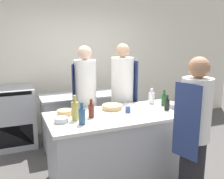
{
  "coord_description": "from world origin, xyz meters",
  "views": [
    {
      "loc": [
        -1.33,
        -2.82,
        1.92
      ],
      "look_at": [
        0.0,
        0.35,
        1.18
      ],
      "focal_mm": 40.0,
      "sensor_mm": 36.0,
      "label": 1
    }
  ],
  "objects_px": {
    "bottle_wine": "(91,110)",
    "stockpot": "(124,86)",
    "chef_at_stove": "(122,100)",
    "bottle_cooking_oil": "(164,99)",
    "bowl_ceramic_blue": "(177,106)",
    "bottle_water": "(75,110)",
    "bottle_vinegar": "(167,104)",
    "bowl_mixing_large": "(112,107)",
    "bowl_prep_small": "(65,112)",
    "bowl_wooden_salad": "(61,120)",
    "bottle_olive_oil": "(82,116)",
    "oven_range": "(14,117)",
    "cup": "(128,109)",
    "bottle_sauce": "(152,98)",
    "chef_at_prep_near": "(194,133)",
    "chef_at_pass_far": "(86,104)"
  },
  "relations": [
    {
      "from": "cup",
      "to": "bottle_wine",
      "type": "bearing_deg",
      "value": -178.73
    },
    {
      "from": "bottle_cooking_oil",
      "to": "bowl_ceramic_blue",
      "type": "xyz_separation_m",
      "value": [
        0.09,
        -0.19,
        -0.06
      ]
    },
    {
      "from": "bottle_olive_oil",
      "to": "chef_at_prep_near",
      "type": "bearing_deg",
      "value": -27.83
    },
    {
      "from": "chef_at_stove",
      "to": "stockpot",
      "type": "distance_m",
      "value": 0.56
    },
    {
      "from": "bottle_olive_oil",
      "to": "bottle_cooking_oil",
      "type": "distance_m",
      "value": 1.36
    },
    {
      "from": "chef_at_pass_far",
      "to": "bowl_prep_small",
      "type": "height_order",
      "value": "chef_at_pass_far"
    },
    {
      "from": "bottle_cooking_oil",
      "to": "bottle_water",
      "type": "distance_m",
      "value": 1.37
    },
    {
      "from": "bottle_sauce",
      "to": "bowl_mixing_large",
      "type": "distance_m",
      "value": 0.65
    },
    {
      "from": "bowl_ceramic_blue",
      "to": "cup",
      "type": "height_order",
      "value": "cup"
    },
    {
      "from": "bottle_vinegar",
      "to": "bowl_prep_small",
      "type": "xyz_separation_m",
      "value": [
        -1.33,
        0.32,
        -0.05
      ]
    },
    {
      "from": "bowl_mixing_large",
      "to": "bowl_wooden_salad",
      "type": "relative_size",
      "value": 1.7
    },
    {
      "from": "bottle_olive_oil",
      "to": "bottle_sauce",
      "type": "height_order",
      "value": "bottle_olive_oil"
    },
    {
      "from": "chef_at_stove",
      "to": "chef_at_pass_far",
      "type": "xyz_separation_m",
      "value": [
        -0.62,
        -0.0,
        -0.01
      ]
    },
    {
      "from": "chef_at_pass_far",
      "to": "bottle_water",
      "type": "bearing_deg",
      "value": 177.0
    },
    {
      "from": "chef_at_pass_far",
      "to": "bowl_wooden_salad",
      "type": "height_order",
      "value": "chef_at_pass_far"
    },
    {
      "from": "chef_at_prep_near",
      "to": "bowl_ceramic_blue",
      "type": "bearing_deg",
      "value": -39.96
    },
    {
      "from": "bowl_mixing_large",
      "to": "cup",
      "type": "distance_m",
      "value": 0.26
    },
    {
      "from": "chef_at_prep_near",
      "to": "bottle_water",
      "type": "height_order",
      "value": "chef_at_prep_near"
    },
    {
      "from": "bottle_vinegar",
      "to": "bottle_cooking_oil",
      "type": "xyz_separation_m",
      "value": [
        0.1,
        0.22,
        0.01
      ]
    },
    {
      "from": "bowl_prep_small",
      "to": "bowl_wooden_salad",
      "type": "distance_m",
      "value": 0.29
    },
    {
      "from": "bottle_wine",
      "to": "bottle_cooking_oil",
      "type": "relative_size",
      "value": 1.01
    },
    {
      "from": "oven_range",
      "to": "bowl_wooden_salad",
      "type": "xyz_separation_m",
      "value": [
        0.5,
        -1.76,
        0.44
      ]
    },
    {
      "from": "chef_at_stove",
      "to": "bowl_mixing_large",
      "type": "height_order",
      "value": "chef_at_stove"
    },
    {
      "from": "bowl_mixing_large",
      "to": "bottle_sauce",
      "type": "bearing_deg",
      "value": 3.02
    },
    {
      "from": "bowl_wooden_salad",
      "to": "oven_range",
      "type": "bearing_deg",
      "value": 105.82
    },
    {
      "from": "bottle_vinegar",
      "to": "cup",
      "type": "distance_m",
      "value": 0.55
    },
    {
      "from": "bottle_water",
      "to": "bowl_ceramic_blue",
      "type": "bearing_deg",
      "value": -1.93
    },
    {
      "from": "chef_at_stove",
      "to": "bowl_prep_small",
      "type": "height_order",
      "value": "chef_at_stove"
    },
    {
      "from": "oven_range",
      "to": "bottle_vinegar",
      "type": "relative_size",
      "value": 5.05
    },
    {
      "from": "bottle_vinegar",
      "to": "bowl_wooden_salad",
      "type": "xyz_separation_m",
      "value": [
        -1.43,
        0.06,
        -0.05
      ]
    },
    {
      "from": "bowl_ceramic_blue",
      "to": "bowl_wooden_salad",
      "type": "distance_m",
      "value": 1.62
    },
    {
      "from": "bottle_vinegar",
      "to": "cup",
      "type": "bearing_deg",
      "value": 168.86
    },
    {
      "from": "bottle_cooking_oil",
      "to": "stockpot",
      "type": "height_order",
      "value": "bottle_cooking_oil"
    },
    {
      "from": "bottle_sauce",
      "to": "bowl_ceramic_blue",
      "type": "height_order",
      "value": "bottle_sauce"
    },
    {
      "from": "bottle_water",
      "to": "bowl_mixing_large",
      "type": "height_order",
      "value": "bottle_water"
    },
    {
      "from": "bottle_vinegar",
      "to": "cup",
      "type": "xyz_separation_m",
      "value": [
        -0.54,
        0.11,
        -0.04
      ]
    },
    {
      "from": "bowl_ceramic_blue",
      "to": "bottle_water",
      "type": "bearing_deg",
      "value": 178.07
    },
    {
      "from": "oven_range",
      "to": "cup",
      "type": "height_order",
      "value": "oven_range"
    },
    {
      "from": "chef_at_stove",
      "to": "bottle_cooking_oil",
      "type": "distance_m",
      "value": 0.7
    },
    {
      "from": "bowl_mixing_large",
      "to": "bowl_wooden_salad",
      "type": "bearing_deg",
      "value": -160.58
    },
    {
      "from": "bowl_mixing_large",
      "to": "cup",
      "type": "height_order",
      "value": "cup"
    },
    {
      "from": "bottle_wine",
      "to": "bowl_wooden_salad",
      "type": "height_order",
      "value": "bottle_wine"
    },
    {
      "from": "bottle_vinegar",
      "to": "bowl_mixing_large",
      "type": "distance_m",
      "value": 0.75
    },
    {
      "from": "bottle_sauce",
      "to": "bottle_wine",
      "type": "bearing_deg",
      "value": -165.65
    },
    {
      "from": "bottle_water",
      "to": "bowl_prep_small",
      "type": "bearing_deg",
      "value": 106.33
    },
    {
      "from": "bowl_wooden_salad",
      "to": "stockpot",
      "type": "xyz_separation_m",
      "value": [
        1.38,
        1.22,
        0.07
      ]
    },
    {
      "from": "bottle_wine",
      "to": "stockpot",
      "type": "height_order",
      "value": "bottle_wine"
    },
    {
      "from": "oven_range",
      "to": "bottle_vinegar",
      "type": "distance_m",
      "value": 2.7
    },
    {
      "from": "bottle_water",
      "to": "cup",
      "type": "height_order",
      "value": "bottle_water"
    },
    {
      "from": "bottle_water",
      "to": "bowl_wooden_salad",
      "type": "distance_m",
      "value": 0.2
    }
  ]
}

